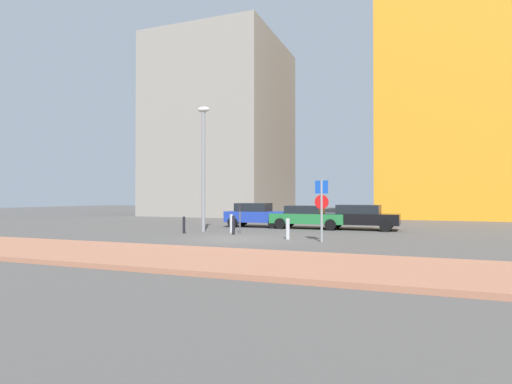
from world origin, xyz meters
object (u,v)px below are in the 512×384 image
object	(u,v)px
parking_meter	(240,215)
traffic_bollard_far	(288,229)
traffic_bollard_edge	(231,224)
traffic_bollard_mid	(184,225)
parking_sign_post	(322,203)
parked_car_blue	(256,214)
traffic_bollard_near	(234,225)
parked_car_green	(308,216)
parked_car_black	(360,217)
street_lamp	(203,158)

from	to	relation	value
parking_meter	traffic_bollard_far	distance (m)	3.65
traffic_bollard_edge	traffic_bollard_mid	bearing A→B (deg)	-154.92
parking_sign_post	parking_meter	size ratio (longest dim) A/B	1.76
parked_car_blue	traffic_bollard_near	distance (m)	5.42
parked_car_green	traffic_bollard_near	bearing A→B (deg)	-115.75
parked_car_green	parking_meter	xyz separation A→B (m)	(-2.43, -4.68, 0.23)
parked_car_black	traffic_bollard_edge	distance (m)	7.60
parked_car_black	parking_sign_post	bearing A→B (deg)	-95.63
parked_car_green	parked_car_black	world-z (taller)	parked_car_black
parking_sign_post	parking_meter	distance (m)	5.36
street_lamp	traffic_bollard_mid	xyz separation A→B (m)	(-0.45, -1.28, -3.61)
parked_car_blue	traffic_bollard_far	size ratio (longest dim) A/B	4.25
traffic_bollard_edge	parking_sign_post	bearing A→B (deg)	-25.43
parked_car_blue	traffic_bollard_near	bearing A→B (deg)	-81.33
parked_car_green	traffic_bollard_mid	world-z (taller)	parked_car_green
parked_car_blue	parked_car_green	bearing A→B (deg)	-1.68
street_lamp	traffic_bollard_far	bearing A→B (deg)	-22.27
traffic_bollard_far	parking_sign_post	bearing A→B (deg)	-17.83
parking_meter	parked_car_green	bearing A→B (deg)	62.55
traffic_bollard_near	parking_meter	bearing A→B (deg)	79.69
parked_car_blue	traffic_bollard_mid	bearing A→B (deg)	-108.52
traffic_bollard_mid	traffic_bollard_edge	distance (m)	2.47
parked_car_blue	street_lamp	size ratio (longest dim) A/B	0.58
traffic_bollard_far	traffic_bollard_mid	bearing A→B (deg)	170.76
parked_car_blue	traffic_bollard_mid	xyz separation A→B (m)	(-1.89, -5.64, -0.35)
parked_car_blue	parking_meter	world-z (taller)	parked_car_blue
parking_sign_post	street_lamp	world-z (taller)	street_lamp
parked_car_black	parking_sign_post	world-z (taller)	parking_sign_post
parked_car_green	parked_car_black	bearing A→B (deg)	2.04
traffic_bollard_near	traffic_bollard_edge	size ratio (longest dim) A/B	0.96
traffic_bollard_edge	parked_car_blue	bearing A→B (deg)	94.30
parked_car_blue	traffic_bollard_far	xyz separation A→B (m)	(4.04, -6.60, -0.32)
parked_car_blue	street_lamp	xyz separation A→B (m)	(-1.44, -4.36, 3.25)
parked_car_black	traffic_bollard_far	bearing A→B (deg)	-109.57
traffic_bollard_mid	traffic_bollard_far	xyz separation A→B (m)	(5.93, -0.96, 0.03)
traffic_bollard_edge	traffic_bollard_far	bearing A→B (deg)	-28.55
parking_sign_post	traffic_bollard_mid	distance (m)	7.81
parked_car_blue	traffic_bollard_edge	size ratio (longest dim) A/B	4.02
street_lamp	traffic_bollard_edge	bearing A→B (deg)	-7.45
parking_meter	traffic_bollard_near	distance (m)	0.76
parking_meter	traffic_bollard_far	bearing A→B (deg)	-30.37
parked_car_blue	street_lamp	bearing A→B (deg)	-108.26
parked_car_black	parked_car_blue	bearing A→B (deg)	-179.91
parked_car_black	traffic_bollard_near	size ratio (longest dim) A/B	4.66
parked_car_black	traffic_bollard_mid	distance (m)	10.03
traffic_bollard_far	parked_car_black	bearing A→B (deg)	70.43
traffic_bollard_near	traffic_bollard_edge	xyz separation A→B (m)	(-0.47, 0.76, 0.02)
traffic_bollard_mid	parked_car_black	bearing A→B (deg)	34.30
parking_sign_post	parking_meter	xyz separation A→B (m)	(-4.76, 2.36, -0.68)
parked_car_blue	parking_meter	distance (m)	4.87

